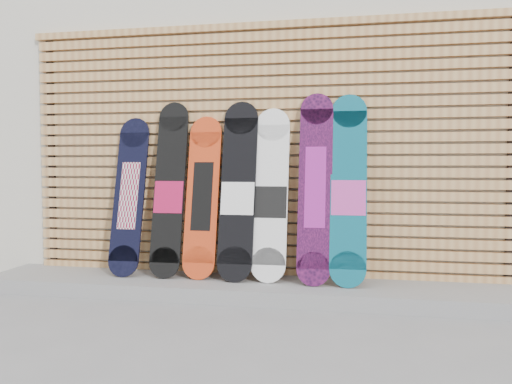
% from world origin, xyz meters
% --- Properties ---
extents(ground, '(80.00, 80.00, 0.00)m').
position_xyz_m(ground, '(0.00, 0.00, 0.00)').
color(ground, gray).
rests_on(ground, ground).
extents(building, '(12.00, 5.00, 3.60)m').
position_xyz_m(building, '(0.50, 3.50, 1.80)').
color(building, beige).
rests_on(building, ground).
extents(concrete_step, '(4.60, 0.70, 0.12)m').
position_xyz_m(concrete_step, '(-0.15, 0.68, 0.06)').
color(concrete_step, gray).
rests_on(concrete_step, ground).
extents(slat_wall, '(4.26, 0.08, 2.29)m').
position_xyz_m(slat_wall, '(-0.15, 0.97, 1.21)').
color(slat_wall, '#B7824C').
rests_on(slat_wall, ground).
extents(snowboard_0, '(0.27, 0.35, 1.38)m').
position_xyz_m(snowboard_0, '(-1.29, 0.77, 0.81)').
color(snowboard_0, black).
rests_on(snowboard_0, concrete_step).
extents(snowboard_1, '(0.27, 0.34, 1.51)m').
position_xyz_m(snowboard_1, '(-0.92, 0.77, 0.86)').
color(snowboard_1, black).
rests_on(snowboard_1, concrete_step).
extents(snowboard_2, '(0.28, 0.32, 1.38)m').
position_xyz_m(snowboard_2, '(-0.63, 0.78, 0.81)').
color(snowboard_2, red).
rests_on(snowboard_2, concrete_step).
extents(snowboard_3, '(0.29, 0.36, 1.50)m').
position_xyz_m(snowboard_3, '(-0.31, 0.76, 0.86)').
color(snowboard_3, black).
rests_on(snowboard_3, concrete_step).
extents(snowboard_4, '(0.29, 0.33, 1.44)m').
position_xyz_m(snowboard_4, '(-0.04, 0.78, 0.83)').
color(snowboard_4, white).
rests_on(snowboard_4, concrete_step).
extents(snowboard_5, '(0.27, 0.38, 1.56)m').
position_xyz_m(snowboard_5, '(0.33, 0.76, 0.90)').
color(snowboard_5, black).
rests_on(snowboard_5, concrete_step).
extents(snowboard_6, '(0.29, 0.38, 1.54)m').
position_xyz_m(snowboard_6, '(0.60, 0.75, 0.88)').
color(snowboard_6, '#0B586D').
rests_on(snowboard_6, concrete_step).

